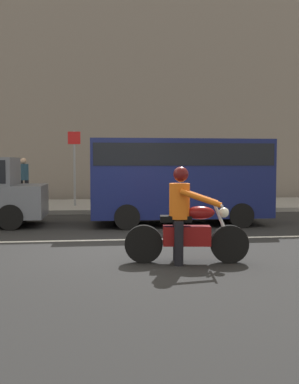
# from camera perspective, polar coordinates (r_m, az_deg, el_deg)

# --- Properties ---
(ground_plane) EXTENTS (80.00, 80.00, 0.00)m
(ground_plane) POSITION_cam_1_polar(r_m,az_deg,el_deg) (8.82, -2.55, -7.10)
(ground_plane) COLOR black
(sidewalk_slab) EXTENTS (40.00, 4.40, 0.14)m
(sidewalk_slab) POSITION_cam_1_polar(r_m,az_deg,el_deg) (16.73, -4.44, -1.73)
(sidewalk_slab) COLOR gray
(sidewalk_slab) RESTS_ON ground_plane
(building_facade) EXTENTS (40.00, 1.40, 11.15)m
(building_facade) POSITION_cam_1_polar(r_m,az_deg,el_deg) (20.43, -4.87, 14.77)
(building_facade) COLOR slate
(building_facade) RESTS_ON ground_plane
(lane_marking_stripe) EXTENTS (18.00, 0.14, 0.01)m
(lane_marking_stripe) POSITION_cam_1_polar(r_m,az_deg,el_deg) (9.69, -6.03, -6.12)
(lane_marking_stripe) COLOR silver
(lane_marking_stripe) RESTS_ON ground_plane
(motorcycle_with_rider_orange_stripe) EXTENTS (2.05, 0.71, 1.60)m
(motorcycle_with_rider_orange_stripe) POSITION_cam_1_polar(r_m,az_deg,el_deg) (7.42, 4.65, -4.07)
(motorcycle_with_rider_orange_stripe) COLOR black
(motorcycle_with_rider_orange_stripe) RESTS_ON ground_plane
(parked_van_navy) EXTENTS (4.70, 1.96, 2.27)m
(parked_van_navy) POSITION_cam_1_polar(r_m,az_deg,el_deg) (12.07, 3.75, 2.11)
(parked_van_navy) COLOR #11194C
(parked_van_navy) RESTS_ON ground_plane
(street_sign_post) EXTENTS (0.44, 0.08, 2.65)m
(street_sign_post) POSITION_cam_1_polar(r_m,az_deg,el_deg) (16.06, -9.57, 3.97)
(street_sign_post) COLOR gray
(street_sign_post) RESTS_ON sidewalk_slab
(pedestrian_bystander) EXTENTS (0.34, 0.34, 1.70)m
(pedestrian_bystander) POSITION_cam_1_polar(r_m,az_deg,el_deg) (16.27, -15.76, 1.74)
(pedestrian_bystander) COLOR black
(pedestrian_bystander) RESTS_ON sidewalk_slab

